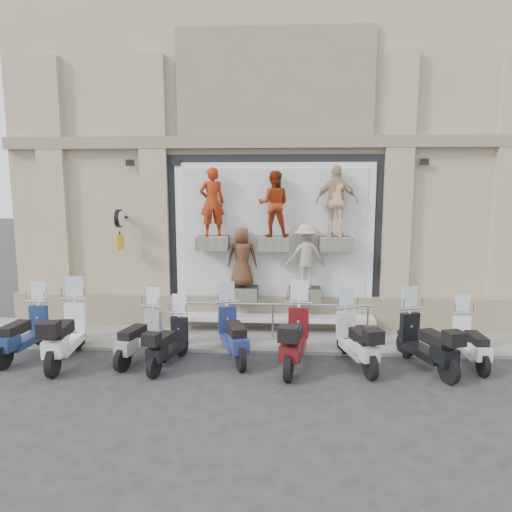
% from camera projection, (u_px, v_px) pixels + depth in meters
% --- Properties ---
extents(ground, '(90.00, 90.00, 0.00)m').
position_uv_depth(ground, '(270.00, 372.00, 9.28)').
color(ground, '#2A2A2C').
rests_on(ground, ground).
extents(sidewalk, '(16.00, 2.20, 0.08)m').
position_uv_depth(sidewalk, '(273.00, 337.00, 11.35)').
color(sidewalk, gray).
rests_on(sidewalk, ground).
extents(building, '(14.00, 8.60, 12.00)m').
position_uv_depth(building, '(277.00, 119.00, 15.30)').
color(building, tan).
rests_on(building, ground).
extents(shop_vitrine, '(5.60, 0.83, 4.30)m').
position_uv_depth(shop_vitrine, '(278.00, 239.00, 11.63)').
color(shop_vitrine, black).
rests_on(shop_vitrine, ground).
extents(guard_rail, '(5.06, 0.10, 0.93)m').
position_uv_depth(guard_rail, '(273.00, 322.00, 11.18)').
color(guard_rail, '#9EA0A5').
rests_on(guard_rail, ground).
extents(clock_sign_bracket, '(0.10, 0.80, 1.02)m').
position_uv_depth(clock_sign_bracket, '(120.00, 224.00, 11.53)').
color(clock_sign_bracket, black).
rests_on(clock_sign_bracket, ground).
extents(scooter_a, '(0.70, 1.97, 1.57)m').
position_uv_depth(scooter_a, '(23.00, 322.00, 10.01)').
color(scooter_a, '#16244E').
rests_on(scooter_a, ground).
extents(scooter_b, '(0.87, 2.21, 1.74)m').
position_uv_depth(scooter_b, '(65.00, 323.00, 9.69)').
color(scooter_b, white).
rests_on(scooter_b, ground).
extents(scooter_c, '(0.98, 1.91, 1.49)m').
position_uv_depth(scooter_c, '(140.00, 327.00, 9.83)').
color(scooter_c, gray).
rests_on(scooter_c, ground).
extents(scooter_d, '(0.88, 1.81, 1.42)m').
position_uv_depth(scooter_d, '(168.00, 333.00, 9.50)').
color(scooter_d, black).
rests_on(scooter_d, ground).
extents(scooter_e, '(1.18, 2.04, 1.59)m').
position_uv_depth(scooter_e, '(233.00, 323.00, 9.90)').
color(scooter_e, navy).
rests_on(scooter_e, ground).
extents(scooter_f, '(0.95, 2.18, 1.71)m').
position_uv_depth(scooter_f, '(295.00, 327.00, 9.45)').
color(scooter_f, '#4D0D0E').
rests_on(scooter_f, ground).
extents(scooter_g, '(1.03, 2.00, 1.56)m').
position_uv_depth(scooter_g, '(357.00, 330.00, 9.50)').
color(scooter_g, '#B1B1B8').
rests_on(scooter_g, ground).
extents(scooter_h, '(1.19, 2.05, 1.60)m').
position_uv_depth(scooter_h, '(427.00, 332.00, 9.31)').
color(scooter_h, black).
rests_on(scooter_h, ground).
extents(scooter_i, '(0.52, 1.71, 1.39)m').
position_uv_depth(scooter_i, '(471.00, 333.00, 9.58)').
color(scooter_i, white).
rests_on(scooter_i, ground).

